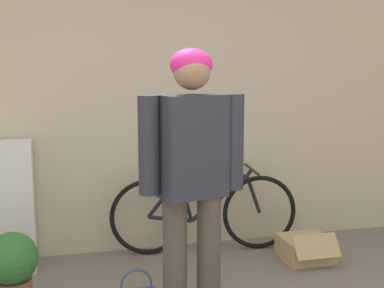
{
  "coord_description": "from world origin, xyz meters",
  "views": [
    {
      "loc": [
        -0.55,
        -2.26,
        1.69
      ],
      "look_at": [
        0.27,
        0.88,
        1.18
      ],
      "focal_mm": 50.0,
      "sensor_mm": 36.0,
      "label": 1
    }
  ],
  "objects_px": {
    "cardboard_box": "(306,248)",
    "potted_plant": "(12,266)",
    "bicycle": "(205,212)",
    "person": "(192,166)"
  },
  "relations": [
    {
      "from": "cardboard_box",
      "to": "potted_plant",
      "type": "distance_m",
      "value": 2.38
    },
    {
      "from": "bicycle",
      "to": "potted_plant",
      "type": "relative_size",
      "value": 3.15
    },
    {
      "from": "person",
      "to": "cardboard_box",
      "type": "distance_m",
      "value": 1.75
    },
    {
      "from": "person",
      "to": "cardboard_box",
      "type": "height_order",
      "value": "person"
    },
    {
      "from": "person",
      "to": "cardboard_box",
      "type": "xyz_separation_m",
      "value": [
        1.22,
        0.83,
        -0.94
      ]
    },
    {
      "from": "bicycle",
      "to": "cardboard_box",
      "type": "xyz_separation_m",
      "value": [
        0.78,
        -0.41,
        -0.26
      ]
    },
    {
      "from": "person",
      "to": "potted_plant",
      "type": "bearing_deg",
      "value": 140.4
    },
    {
      "from": "person",
      "to": "potted_plant",
      "type": "height_order",
      "value": "person"
    },
    {
      "from": "person",
      "to": "cardboard_box",
      "type": "relative_size",
      "value": 3.84
    },
    {
      "from": "cardboard_box",
      "to": "potted_plant",
      "type": "bearing_deg",
      "value": -172.85
    }
  ]
}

